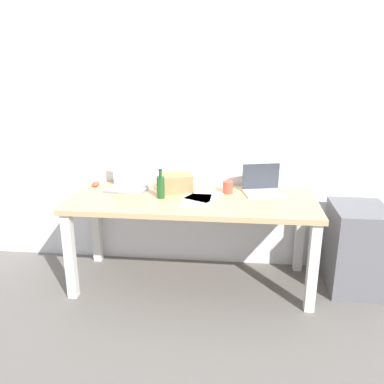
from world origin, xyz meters
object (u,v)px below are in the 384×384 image
(laptop_left, at_px, (128,183))
(computer_mouse, at_px, (96,184))
(cardboard_box, at_px, (177,183))
(laptop_right, at_px, (263,187))
(beer_bottle, at_px, (161,187))
(coffee_mug, at_px, (228,187))
(desk, at_px, (192,210))
(filing_cabinet, at_px, (356,248))

(laptop_left, relative_size, computer_mouse, 3.47)
(laptop_left, bearing_deg, cardboard_box, 0.72)
(laptop_right, bearing_deg, laptop_left, -178.75)
(beer_bottle, relative_size, coffee_mug, 2.38)
(laptop_right, height_order, coffee_mug, laptop_right)
(desk, xyz_separation_m, laptop_right, (0.54, 0.18, 0.14))
(computer_mouse, bearing_deg, laptop_left, -19.17)
(laptop_right, distance_m, beer_bottle, 0.80)
(laptop_left, height_order, computer_mouse, laptop_left)
(beer_bottle, relative_size, filing_cabinet, 0.34)
(beer_bottle, bearing_deg, cardboard_box, 61.16)
(cardboard_box, xyz_separation_m, coffee_mug, (0.41, -0.01, -0.02))
(laptop_left, xyz_separation_m, computer_mouse, (-0.29, 0.07, -0.04))
(computer_mouse, relative_size, filing_cabinet, 0.15)
(desk, bearing_deg, computer_mouse, 164.56)
(laptop_left, height_order, filing_cabinet, laptop_left)
(desk, bearing_deg, beer_bottle, -176.73)
(desk, distance_m, laptop_right, 0.59)
(laptop_left, bearing_deg, coffee_mug, -0.12)
(computer_mouse, xyz_separation_m, coffee_mug, (1.10, -0.07, 0.03))
(desk, height_order, cardboard_box, cardboard_box)
(desk, relative_size, filing_cabinet, 2.80)
(laptop_left, height_order, beer_bottle, laptop_left)
(desk, xyz_separation_m, laptop_left, (-0.54, 0.16, 0.15))
(laptop_left, height_order, laptop_right, laptop_left)
(coffee_mug, relative_size, filing_cabinet, 0.14)
(laptop_right, xyz_separation_m, computer_mouse, (-1.37, 0.05, -0.03))
(cardboard_box, bearing_deg, filing_cabinet, -3.91)
(coffee_mug, distance_m, filing_cabinet, 1.10)
(laptop_left, xyz_separation_m, filing_cabinet, (1.81, -0.09, -0.44))
(computer_mouse, relative_size, coffee_mug, 1.05)
(desk, distance_m, computer_mouse, 0.87)
(beer_bottle, distance_m, computer_mouse, 0.65)
(desk, bearing_deg, coffee_mug, 30.33)
(laptop_left, relative_size, coffee_mug, 3.66)
(laptop_left, bearing_deg, desk, -16.44)
(coffee_mug, bearing_deg, cardboard_box, 179.06)
(desk, xyz_separation_m, beer_bottle, (-0.24, -0.01, 0.18))
(laptop_left, distance_m, beer_bottle, 0.35)
(beer_bottle, xyz_separation_m, filing_cabinet, (1.51, 0.08, -0.48))
(desk, height_order, laptop_right, laptop_right)
(laptop_right, xyz_separation_m, cardboard_box, (-0.68, -0.02, 0.02))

